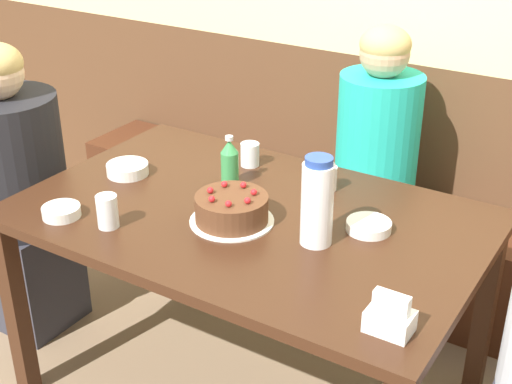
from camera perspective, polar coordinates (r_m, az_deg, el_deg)
bench_seat at (r=3.12m, az=7.72°, el=-3.74°), size 2.73×0.38×0.43m
dining_table at (r=2.27m, az=-0.56°, el=-3.45°), size 1.45×0.92×0.72m
birthday_cake at (r=2.16m, az=-1.96°, el=-1.39°), size 0.26×0.26×0.11m
water_pitcher at (r=2.02m, az=4.92°, el=-0.80°), size 0.09×0.09×0.27m
soju_bottle at (r=2.38m, az=-2.12°, el=2.41°), size 0.06×0.06×0.18m
napkin_holder at (r=1.74m, az=10.67°, el=-9.84°), size 0.11×0.08×0.11m
bowl_soup_white at (r=2.52m, az=-10.24°, el=1.82°), size 0.15×0.15×0.04m
bowl_rice_small at (r=2.29m, az=-15.31°, el=-1.52°), size 0.12×0.12×0.03m
bowl_side_dish at (r=2.15m, az=9.01°, el=-2.71°), size 0.14×0.14×0.03m
glass_water_tall at (r=2.37m, az=5.77°, el=1.10°), size 0.06×0.06×0.08m
glass_tumbler_short at (r=2.18m, az=-11.80°, el=-1.53°), size 0.06×0.06×0.10m
glass_shot_small at (r=2.54m, az=-0.49°, el=3.02°), size 0.07×0.07×0.08m
person_teal_shirt at (r=2.84m, az=-18.66°, el=-0.01°), size 0.39×0.39×1.15m
person_pale_blue_shirt at (r=2.84m, az=9.42°, el=0.60°), size 0.32×0.34×1.18m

